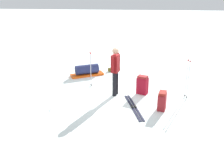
% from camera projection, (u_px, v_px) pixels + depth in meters
% --- Properties ---
extents(ground_plane, '(80.00, 80.00, 0.00)m').
position_uv_depth(ground_plane, '(112.00, 92.00, 9.09)').
color(ground_plane, white).
extents(skier_standing, '(0.56, 0.29, 1.70)m').
position_uv_depth(skier_standing, '(115.00, 69.00, 8.57)').
color(skier_standing, black).
rests_on(skier_standing, ground_plane).
extents(ski_pair_near, '(1.82, 0.69, 0.05)m').
position_uv_depth(ski_pair_near, '(134.00, 107.00, 7.90)').
color(ski_pair_near, black).
rests_on(ski_pair_near, ground_plane).
extents(backpack_large_dark, '(0.42, 0.31, 0.58)m').
position_uv_depth(backpack_large_dark, '(162.00, 101.00, 7.70)').
color(backpack_large_dark, maroon).
rests_on(backpack_large_dark, ground_plane).
extents(backpack_bright, '(0.38, 0.44, 0.67)m').
position_uv_depth(backpack_bright, '(142.00, 85.00, 8.87)').
color(backpack_bright, maroon).
rests_on(backpack_bright, ground_plane).
extents(ski_poles_planted_near, '(0.17, 0.10, 1.34)m').
position_uv_depth(ski_poles_planted_near, '(91.00, 68.00, 9.42)').
color(ski_poles_planted_near, '#BBB8BE').
rests_on(ski_poles_planted_near, ground_plane).
extents(ski_poles_planted_far, '(0.20, 0.11, 1.35)m').
position_uv_depth(ski_poles_planted_far, '(188.00, 77.00, 8.37)').
color(ski_poles_planted_far, '#BABEC0').
rests_on(ski_poles_planted_far, ground_plane).
extents(gear_sled, '(1.06, 1.45, 0.49)m').
position_uv_depth(gear_sled, '(87.00, 71.00, 10.78)').
color(gear_sled, '#E24F10').
rests_on(gear_sled, ground_plane).
extents(sleeping_mat_rolled, '(0.42, 0.57, 0.18)m').
position_uv_depth(sleeping_mat_rolled, '(114.00, 69.00, 11.44)').
color(sleeping_mat_rolled, brown).
rests_on(sleeping_mat_rolled, ground_plane).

